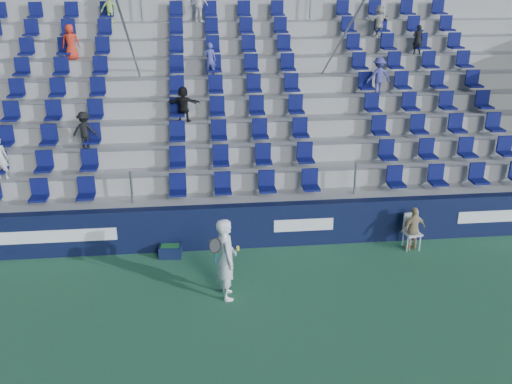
% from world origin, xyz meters
% --- Properties ---
extents(ground, '(70.00, 70.00, 0.00)m').
position_xyz_m(ground, '(0.00, 0.00, 0.00)').
color(ground, '#2E6C44').
rests_on(ground, ground).
extents(sponsor_wall, '(24.00, 0.32, 1.20)m').
position_xyz_m(sponsor_wall, '(0.00, 3.15, 0.60)').
color(sponsor_wall, black).
rests_on(sponsor_wall, ground).
extents(grandstand, '(24.00, 8.17, 6.63)m').
position_xyz_m(grandstand, '(-0.01, 8.24, 2.13)').
color(grandstand, gray).
rests_on(grandstand, ground).
extents(tennis_player, '(0.69, 0.75, 1.94)m').
position_xyz_m(tennis_player, '(-0.69, 0.68, 0.97)').
color(tennis_player, white).
rests_on(tennis_player, ground).
extents(line_judge_chair, '(0.49, 0.50, 0.96)m').
position_xyz_m(line_judge_chair, '(4.35, 2.65, 0.55)').
color(line_judge_chair, white).
rests_on(line_judge_chair, ground).
extents(line_judge, '(0.76, 0.46, 1.21)m').
position_xyz_m(line_judge, '(4.35, 2.50, 0.60)').
color(line_judge, tan).
rests_on(line_judge, ground).
extents(ball_bin, '(0.60, 0.42, 0.32)m').
position_xyz_m(ball_bin, '(-2.04, 2.75, 0.18)').
color(ball_bin, '#0F1838').
rests_on(ball_bin, ground).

